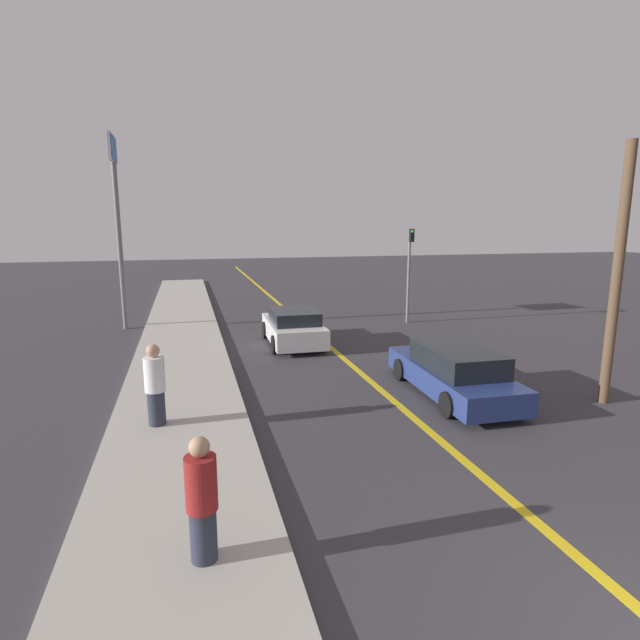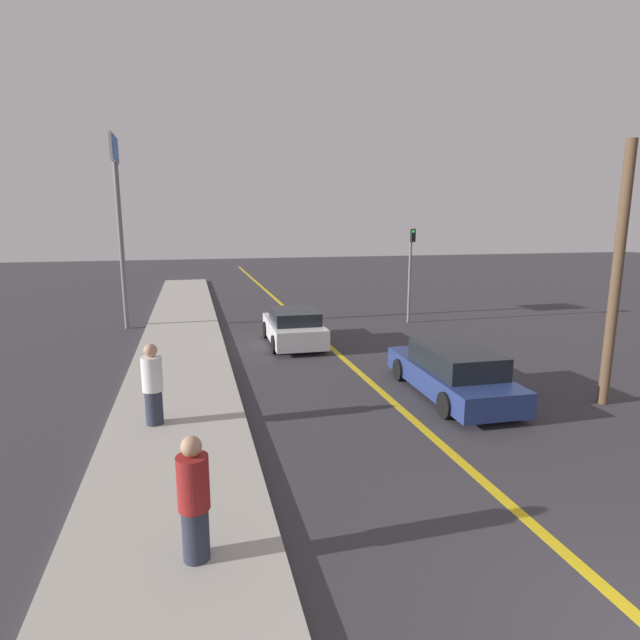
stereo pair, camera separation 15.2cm
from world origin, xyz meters
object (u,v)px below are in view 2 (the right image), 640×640
at_px(car_near_right_lane, 452,372).
at_px(utility_pole, 616,277).
at_px(pedestrian_mid_group, 153,385).
at_px(car_ahead_center, 294,327).
at_px(roadside_sign, 117,193).
at_px(traffic_light, 410,266).
at_px(pedestrian_near_curb, 194,499).

xyz_separation_m(car_near_right_lane, utility_pole, (3.30, -1.41, 2.46)).
height_order(car_near_right_lane, pedestrian_mid_group, pedestrian_mid_group).
xyz_separation_m(car_ahead_center, pedestrian_mid_group, (-4.37, -6.73, 0.37)).
height_order(pedestrian_mid_group, roadside_sign, roadside_sign).
relative_size(roadside_sign, utility_pole, 1.25).
relative_size(car_near_right_lane, pedestrian_mid_group, 2.65).
bearing_deg(car_near_right_lane, utility_pole, -21.25).
bearing_deg(pedestrian_mid_group, traffic_light, 43.00).
distance_m(car_near_right_lane, pedestrian_mid_group, 7.18).
height_order(pedestrian_mid_group, traffic_light, traffic_light).
height_order(pedestrian_near_curb, roadside_sign, roadside_sign).
bearing_deg(car_ahead_center, car_near_right_lane, -64.79).
bearing_deg(roadside_sign, utility_pole, -45.00).
bearing_deg(car_ahead_center, roadside_sign, 145.37).
xyz_separation_m(traffic_light, utility_pole, (0.39, -10.43, 0.58)).
bearing_deg(car_near_right_lane, pedestrian_mid_group, -175.04).
bearing_deg(traffic_light, pedestrian_mid_group, -137.00).
distance_m(car_near_right_lane, car_ahead_center, 6.94).
height_order(pedestrian_near_curb, utility_pole, utility_pole).
distance_m(car_near_right_lane, utility_pole, 4.36).
xyz_separation_m(car_near_right_lane, pedestrian_mid_group, (-7.16, -0.38, 0.39)).
bearing_deg(traffic_light, car_near_right_lane, -107.88).
bearing_deg(roadside_sign, pedestrian_near_curb, -80.72).
bearing_deg(pedestrian_mid_group, roadside_sign, 99.12).
xyz_separation_m(roadside_sign, utility_pole, (12.27, -12.27, -2.41)).
bearing_deg(roadside_sign, car_ahead_center, -36.10).
bearing_deg(car_ahead_center, pedestrian_mid_group, -121.52).
relative_size(pedestrian_mid_group, traffic_light, 0.43).
bearing_deg(pedestrian_near_curb, traffic_light, 56.58).
height_order(car_near_right_lane, traffic_light, traffic_light).
height_order(car_ahead_center, pedestrian_mid_group, pedestrian_mid_group).
relative_size(traffic_light, utility_pole, 0.66).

